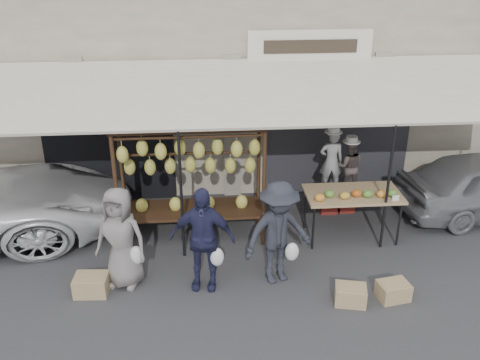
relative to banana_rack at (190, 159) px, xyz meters
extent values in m
plane|color=#2D2D30|center=(0.84, -1.76, -1.57)|extent=(90.00, 90.00, 0.00)
cube|color=#BDB094|center=(0.84, 4.74, 1.93)|extent=(24.00, 6.00, 7.00)
cube|color=#232328|center=(3.04, 1.70, -0.32)|extent=(3.00, 0.10, 2.50)
cube|color=black|center=(-1.66, 1.70, -0.32)|extent=(2.60, 0.10, 2.50)
cube|color=silver|center=(2.34, 1.64, 1.58)|extent=(2.40, 0.10, 0.60)
cube|color=beige|center=(0.84, 0.54, 1.03)|extent=(10.00, 2.34, 0.63)
cylinder|color=black|center=(-0.16, -0.61, -0.42)|extent=(0.05, 0.05, 2.30)
cylinder|color=black|center=(3.34, -0.61, -0.42)|extent=(0.05, 0.05, 2.30)
cylinder|color=black|center=(-1.25, -0.35, -0.47)|extent=(0.07, 0.07, 2.20)
cylinder|color=black|center=(1.25, -0.35, -0.47)|extent=(0.07, 0.07, 2.20)
cylinder|color=black|center=(-1.25, 0.45, -0.47)|extent=(0.07, 0.07, 2.20)
cylinder|color=black|center=(1.25, 0.45, -0.47)|extent=(0.07, 0.07, 2.20)
cube|color=black|center=(0.00, 0.05, 0.63)|extent=(2.60, 0.90, 0.07)
cylinder|color=black|center=(0.00, -0.30, 0.51)|extent=(2.50, 0.05, 0.05)
cylinder|color=black|center=(0.00, 0.40, 0.51)|extent=(2.50, 0.05, 0.05)
cylinder|color=black|center=(0.00, 0.05, 0.08)|extent=(2.50, 0.05, 0.05)
cube|color=black|center=(0.00, 0.05, -1.02)|extent=(2.50, 0.80, 0.05)
ellipsoid|color=#CBC150|center=(-1.10, -0.30, 0.24)|extent=(0.20, 0.18, 0.30)
ellipsoid|color=#CBC150|center=(-0.79, -0.15, 0.29)|extent=(0.20, 0.18, 0.30)
ellipsoid|color=#CBC150|center=(-0.47, -0.30, 0.27)|extent=(0.20, 0.18, 0.30)
ellipsoid|color=#CBC150|center=(-0.16, -0.15, 0.27)|extent=(0.20, 0.18, 0.30)
ellipsoid|color=#CBC150|center=(0.16, -0.30, 0.28)|extent=(0.20, 0.18, 0.30)
ellipsoid|color=#CBC150|center=(0.47, -0.15, 0.27)|extent=(0.20, 0.18, 0.30)
ellipsoid|color=#CBC150|center=(0.79, -0.30, 0.28)|extent=(0.20, 0.18, 0.30)
ellipsoid|color=#CBC150|center=(1.10, -0.15, 0.24)|extent=(0.20, 0.18, 0.30)
ellipsoid|color=#CBC150|center=(-1.05, 0.05, -0.14)|extent=(0.20, 0.18, 0.30)
ellipsoid|color=#CBC150|center=(-0.70, 0.05, -0.15)|extent=(0.20, 0.18, 0.30)
ellipsoid|color=#CBC150|center=(-0.35, 0.05, -0.14)|extent=(0.20, 0.18, 0.30)
ellipsoid|color=#CBC150|center=(0.00, 0.05, -0.13)|extent=(0.20, 0.18, 0.30)
ellipsoid|color=#CBC150|center=(0.35, 0.05, -0.15)|extent=(0.20, 0.18, 0.30)
ellipsoid|color=#CBC150|center=(0.70, 0.05, -0.17)|extent=(0.20, 0.18, 0.30)
ellipsoid|color=#CBC150|center=(1.05, 0.05, -0.18)|extent=(0.20, 0.18, 0.30)
cube|color=tan|center=(2.88, -0.20, -0.69)|extent=(1.70, 0.90, 0.05)
cylinder|color=black|center=(2.11, -0.57, -1.14)|extent=(0.04, 0.04, 0.85)
cylinder|color=black|center=(3.65, -0.57, -1.14)|extent=(0.04, 0.04, 0.85)
cylinder|color=black|center=(2.11, 0.17, -1.14)|extent=(0.04, 0.04, 0.85)
cylinder|color=black|center=(3.65, 0.17, -1.14)|extent=(0.04, 0.04, 0.85)
ellipsoid|color=orange|center=(2.21, -0.47, -0.60)|extent=(0.18, 0.14, 0.14)
ellipsoid|color=#598C33|center=(2.41, -0.34, -0.60)|extent=(0.18, 0.14, 0.14)
ellipsoid|color=gold|center=(2.66, -0.43, -0.60)|extent=(0.18, 0.14, 0.14)
ellipsoid|color=#B25919|center=(2.89, -0.36, -0.60)|extent=(0.18, 0.14, 0.14)
ellipsoid|color=#598C33|center=(3.08, -0.40, -0.60)|extent=(0.18, 0.14, 0.14)
ellipsoid|color=orange|center=(3.33, -0.42, -0.60)|extent=(0.18, 0.14, 0.14)
ellipsoid|color=#598C33|center=(3.52, -0.40, -0.60)|extent=(0.18, 0.14, 0.14)
imported|color=gray|center=(2.71, 0.80, -0.47)|extent=(0.48, 0.33, 1.27)
imported|color=#4D413E|center=(3.07, 0.80, -0.60)|extent=(0.60, 0.51, 1.09)
imported|color=slate|center=(-1.09, -1.34, -0.73)|extent=(0.94, 0.76, 1.68)
imported|color=#232547|center=(0.16, -1.49, -0.71)|extent=(1.06, 0.57, 1.72)
imported|color=#25272F|center=(1.35, -1.44, -0.70)|extent=(1.27, 0.97, 1.74)
cube|color=maroon|center=(2.71, 0.80, -1.34)|extent=(0.39, 0.39, 0.46)
cube|color=maroon|center=(3.07, 0.80, -1.36)|extent=(0.31, 0.31, 0.43)
cube|color=tan|center=(2.38, -2.12, -1.43)|extent=(0.53, 0.45, 0.28)
cube|color=tan|center=(3.06, -2.07, -1.43)|extent=(0.52, 0.43, 0.28)
cube|color=tan|center=(-1.58, -1.56, -1.42)|extent=(0.53, 0.42, 0.31)
camera|label=1|loc=(0.18, -8.56, 3.57)|focal=40.00mm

